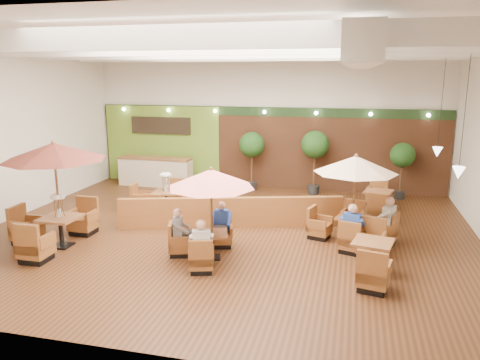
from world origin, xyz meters
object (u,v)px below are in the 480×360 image
(diner_1, at_px, (221,220))
(diner_4, at_px, (387,216))
(table_3, at_px, (160,199))
(diner_3, at_px, (353,224))
(service_counter, at_px, (156,172))
(table_5, at_px, (378,202))
(table_4, at_px, (372,257))
(table_1, at_px, (209,193))
(topiary_0, at_px, (252,147))
(table_0, at_px, (53,172))
(diner_0, at_px, (201,240))
(diner_2, at_px, (180,227))
(booth_divider, at_px, (231,213))
(topiary_1, at_px, (315,147))
(table_2, at_px, (355,182))
(topiary_2, at_px, (402,157))

(diner_1, distance_m, diner_4, 4.44)
(table_3, bearing_deg, diner_4, -16.10)
(diner_1, bearing_deg, diner_3, 179.15)
(service_counter, height_order, diner_3, diner_3)
(service_counter, xyz_separation_m, diner_1, (4.55, -6.07, 0.16))
(table_5, distance_m, diner_1, 5.93)
(table_5, bearing_deg, table_4, -79.70)
(table_1, distance_m, table_3, 4.64)
(service_counter, xyz_separation_m, topiary_0, (3.99, 0.20, 1.13))
(table_0, relative_size, diner_0, 3.46)
(service_counter, height_order, diner_2, diner_2)
(table_1, distance_m, diner_4, 4.88)
(diner_0, bearing_deg, diner_2, 111.36)
(topiary_0, distance_m, diner_3, 7.15)
(topiary_0, xyz_separation_m, diner_3, (3.93, -5.90, -0.94))
(diner_1, bearing_deg, booth_divider, -91.96)
(table_5, bearing_deg, topiary_1, 151.99)
(table_1, relative_size, table_3, 0.97)
(table_1, relative_size, diner_3, 2.80)
(diner_0, relative_size, diner_1, 1.08)
(table_0, bearing_deg, diner_2, 2.64)
(table_2, relative_size, topiary_1, 1.03)
(diner_2, bearing_deg, diner_3, 89.54)
(service_counter, relative_size, table_3, 1.22)
(table_1, height_order, topiary_1, topiary_1)
(service_counter, distance_m, diner_3, 9.76)
(table_2, height_order, topiary_2, table_2)
(table_1, bearing_deg, table_5, 33.62)
(topiary_2, bearing_deg, diner_4, -98.79)
(topiary_1, bearing_deg, booth_divider, -113.33)
(table_5, bearing_deg, diner_2, -120.72)
(table_3, relative_size, table_4, 0.92)
(topiary_0, distance_m, diner_0, 8.04)
(table_0, distance_m, diner_3, 7.81)
(table_5, xyz_separation_m, topiary_1, (-2.29, 2.06, 1.45))
(table_1, distance_m, diner_3, 3.74)
(service_counter, distance_m, diner_1, 7.59)
(table_5, relative_size, diner_2, 3.45)
(service_counter, xyz_separation_m, table_1, (4.50, -6.92, 1.10))
(diner_0, distance_m, diner_3, 3.95)
(table_2, xyz_separation_m, diner_3, (0.00, -0.89, -0.89))
(diner_0, bearing_deg, booth_divider, 68.89)
(table_3, xyz_separation_m, topiary_0, (2.32, 3.66, 1.27))
(service_counter, relative_size, diner_3, 3.53)
(topiary_1, relative_size, diner_0, 2.94)
(topiary_0, distance_m, diner_4, 7.01)
(table_3, height_order, table_5, table_3)
(table_4, height_order, topiary_1, topiary_1)
(diner_1, distance_m, diner_3, 3.39)
(table_2, bearing_deg, table_1, -132.09)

